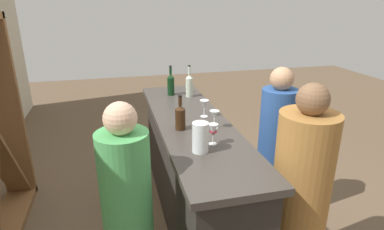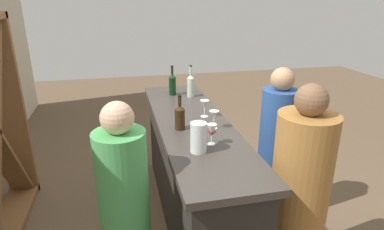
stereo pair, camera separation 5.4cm
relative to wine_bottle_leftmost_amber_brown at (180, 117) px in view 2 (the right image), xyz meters
name	(u,v)px [view 2 (the right image)]	position (x,y,z in m)	size (l,w,h in m)	color
ground_plane	(192,217)	(0.16, -0.13, -1.09)	(12.00, 12.00, 0.00)	brown
bar_counter	(192,171)	(0.16, -0.13, -0.59)	(2.28, 0.59, 0.99)	#2A2723
wine_bottle_leftmost_amber_brown	(180,117)	(0.00, 0.00, 0.00)	(0.08, 0.08, 0.28)	#331E0F
wine_bottle_second_left_clear_pale	(191,85)	(0.85, -0.28, 0.02)	(0.08, 0.08, 0.33)	#B7C6B2
wine_bottle_center_dark_green	(172,84)	(0.96, -0.10, 0.01)	(0.07, 0.07, 0.31)	black
wine_glass_near_left	(214,115)	(-0.04, -0.26, 0.00)	(0.08, 0.08, 0.15)	white
wine_glass_near_center	(205,105)	(0.23, -0.26, 0.00)	(0.08, 0.08, 0.15)	white
wine_glass_near_right	(212,131)	(-0.33, -0.16, 0.00)	(0.07, 0.07, 0.15)	white
water_pitcher	(198,137)	(-0.42, -0.05, 0.00)	(0.11, 0.11, 0.21)	silver
person_left_guest	(298,199)	(-0.66, -0.69, -0.42)	(0.39, 0.39, 1.48)	#9E6B33
person_center_guest	(275,152)	(0.05, -0.87, -0.43)	(0.34, 0.34, 1.43)	#284C8C
person_right_guest	(126,219)	(-0.60, 0.47, -0.43)	(0.37, 0.37, 1.43)	#4CA559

